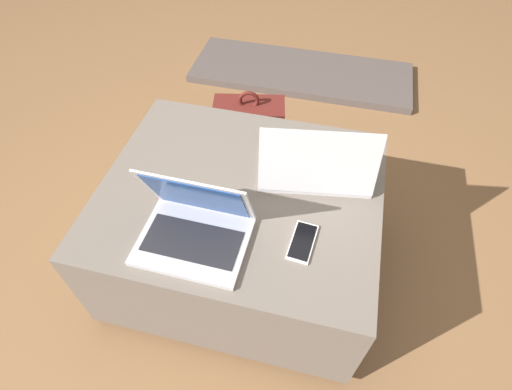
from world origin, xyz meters
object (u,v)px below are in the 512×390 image
at_px(backpack, 250,144).
at_px(cell_phone, 302,242).
at_px(laptop_near, 195,226).
at_px(laptop_far, 315,167).

bearing_deg(backpack, cell_phone, 105.29).
xyz_separation_m(cell_phone, backpack, (-0.34, 0.66, -0.27)).
relative_size(laptop_near, cell_phone, 2.21).
bearing_deg(laptop_far, cell_phone, 82.20).
distance_m(laptop_far, backpack, 0.60).
relative_size(laptop_far, backpack, 0.79).
xyz_separation_m(laptop_near, laptop_far, (0.31, 0.33, -0.00)).
height_order(laptop_near, cell_phone, laptop_near).
bearing_deg(laptop_near, laptop_far, 47.19).
xyz_separation_m(laptop_far, cell_phone, (0.01, -0.28, -0.05)).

